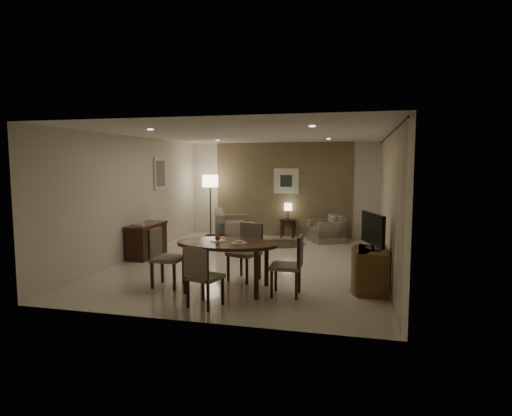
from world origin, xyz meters
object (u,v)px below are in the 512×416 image
(sofa, at_px, (233,227))
(floor_lamp, at_px, (210,206))
(console_desk, at_px, (147,240))
(chair_right, at_px, (286,265))
(side_table, at_px, (288,228))
(tv_cabinet, at_px, (373,270))
(chair_far, at_px, (244,252))
(armchair, at_px, (326,228))
(chair_near, at_px, (205,276))
(dining_table, at_px, (227,266))
(chair_left, at_px, (168,258))

(sofa, relative_size, floor_lamp, 1.03)
(console_desk, distance_m, sofa, 2.45)
(console_desk, height_order, chair_right, chair_right)
(chair_right, distance_m, side_table, 5.38)
(tv_cabinet, distance_m, chair_far, 2.25)
(console_desk, relative_size, tv_cabinet, 1.33)
(sofa, xyz_separation_m, side_table, (1.24, 1.26, -0.17))
(console_desk, xyz_separation_m, floor_lamp, (0.46, 2.96, 0.51))
(chair_right, bearing_deg, tv_cabinet, 111.11)
(chair_right, xyz_separation_m, armchair, (0.26, 4.88, -0.12))
(chair_near, relative_size, chair_right, 0.94)
(chair_right, bearing_deg, chair_near, -54.24)
(console_desk, height_order, dining_table, dining_table)
(chair_near, distance_m, chair_far, 1.51)
(sofa, bearing_deg, armchair, -90.68)
(dining_table, relative_size, chair_near, 1.88)
(chair_far, distance_m, chair_right, 1.13)
(dining_table, xyz_separation_m, side_table, (0.15, 5.24, -0.14))
(chair_near, bearing_deg, chair_far, -80.18)
(chair_far, height_order, armchair, chair_far)
(side_table, relative_size, floor_lamp, 0.30)
(console_desk, xyz_separation_m, armchair, (3.80, 2.82, -0.01))
(dining_table, height_order, armchair, dining_table)
(console_desk, xyz_separation_m, sofa, (1.44, 1.98, 0.06))
(tv_cabinet, height_order, side_table, tv_cabinet)
(chair_right, distance_m, armchair, 4.89)
(tv_cabinet, xyz_separation_m, chair_right, (-1.36, -0.56, 0.14))
(armchair, bearing_deg, chair_right, -32.13)
(floor_lamp, bearing_deg, side_table, 7.12)
(chair_far, xyz_separation_m, armchair, (1.15, 4.18, -0.14))
(dining_table, xyz_separation_m, chair_right, (1.00, -0.06, 0.08))
(tv_cabinet, xyz_separation_m, side_table, (-2.20, 4.74, -0.09))
(chair_far, bearing_deg, side_table, 109.12)
(chair_left, xyz_separation_m, floor_lamp, (-1.03, 5.02, 0.39))
(tv_cabinet, relative_size, sofa, 0.49)
(chair_left, relative_size, armchair, 1.21)
(chair_right, bearing_deg, side_table, -172.31)
(chair_far, bearing_deg, chair_left, -129.69)
(console_desk, xyz_separation_m, chair_far, (2.65, -1.36, 0.13))
(chair_near, distance_m, sofa, 4.95)
(sofa, xyz_separation_m, floor_lamp, (-0.98, 0.98, 0.45))
(chair_near, distance_m, armchair, 5.84)
(tv_cabinet, bearing_deg, console_desk, 162.95)
(chair_far, height_order, sofa, chair_far)
(chair_near, distance_m, chair_right, 1.33)
(sofa, bearing_deg, tv_cabinet, -155.52)
(console_desk, relative_size, chair_left, 1.20)
(chair_far, bearing_deg, sofa, 129.39)
(tv_cabinet, bearing_deg, floor_lamp, 134.77)
(floor_lamp, bearing_deg, console_desk, -98.85)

